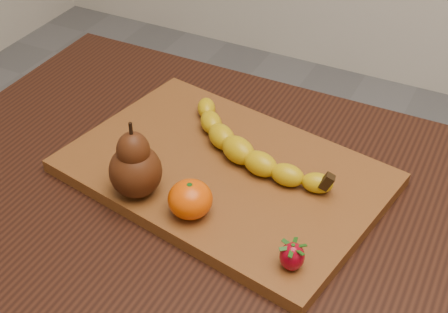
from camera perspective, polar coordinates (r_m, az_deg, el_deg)
The scene contains 6 objects.
table at distance 0.94m, azimuth 0.26°, elevation -9.26°, with size 1.00×0.70×0.76m.
cutting_board at distance 0.92m, azimuth 0.00°, elevation -1.48°, with size 0.45×0.30×0.02m, color brown.
banana at distance 0.91m, azimuth 1.31°, elevation 0.59°, with size 0.24×0.06×0.04m, color #C3A009, non-canonical shape.
pear at distance 0.84m, azimuth -8.21°, elevation -0.25°, with size 0.07×0.07×0.11m, color #431D0A, non-canonical shape.
mandarin at distance 0.82m, azimuth -3.11°, elevation -3.92°, with size 0.06×0.06×0.05m, color #D84802.
strawberry at distance 0.76m, azimuth 6.25°, elevation -9.00°, with size 0.03×0.03×0.04m, color maroon, non-canonical shape.
Camera 1 is at (0.29, -0.57, 1.35)m, focal length 50.00 mm.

